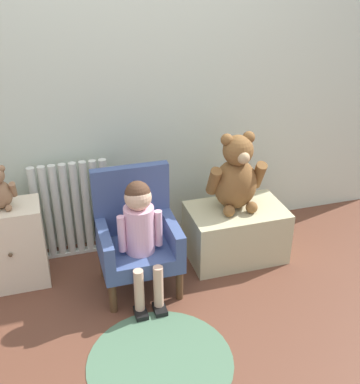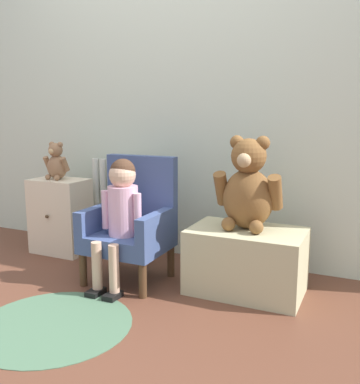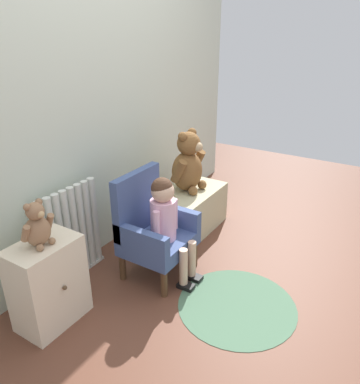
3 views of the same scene
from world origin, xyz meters
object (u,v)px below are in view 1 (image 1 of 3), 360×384
at_px(radiator, 72,210).
at_px(child_armchair, 137,235).
at_px(floor_rug, 160,362).
at_px(child_figure, 140,225).
at_px(large_teddy_bear, 236,176).
at_px(low_bench, 235,232).
at_px(small_dresser, 11,246).

relative_size(radiator, child_armchair, 0.90).
bearing_deg(child_armchair, floor_rug, -93.18).
distance_m(child_figure, floor_rug, 0.72).
height_order(large_teddy_bear, floor_rug, large_teddy_bear).
distance_m(low_bench, floor_rug, 1.05).
distance_m(radiator, small_dresser, 0.44).
height_order(child_figure, low_bench, child_figure).
bearing_deg(child_figure, radiator, 121.79).
distance_m(child_armchair, large_teddy_bear, 0.71).
xyz_separation_m(small_dresser, child_armchair, (0.72, -0.21, 0.08)).
bearing_deg(low_bench, radiator, 161.75).
bearing_deg(radiator, small_dresser, -151.67).
relative_size(child_armchair, floor_rug, 0.98).
xyz_separation_m(radiator, child_armchair, (0.33, -0.42, 0.01)).
relative_size(child_figure, floor_rug, 0.99).
xyz_separation_m(small_dresser, child_figure, (0.72, -0.33, 0.21)).
height_order(child_armchair, floor_rug, child_armchair).
relative_size(radiator, child_figure, 0.90).
height_order(radiator, floor_rug, radiator).
height_order(radiator, low_bench, radiator).
height_order(radiator, small_dresser, radiator).
xyz_separation_m(small_dresser, floor_rug, (0.68, -0.88, -0.26)).
distance_m(small_dresser, child_armchair, 0.75).
distance_m(large_teddy_bear, floor_rug, 1.19).
relative_size(radiator, floor_rug, 0.89).
xyz_separation_m(child_figure, low_bench, (0.67, 0.21, -0.30)).
bearing_deg(floor_rug, low_bench, 46.76).
bearing_deg(small_dresser, floor_rug, -52.25).
bearing_deg(small_dresser, child_figure, -24.78).
distance_m(small_dresser, child_figure, 0.82).
height_order(child_figure, floor_rug, child_figure).
height_order(small_dresser, floor_rug, small_dresser).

